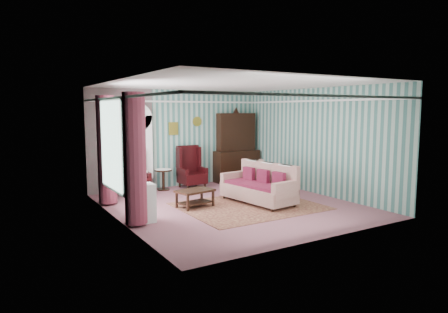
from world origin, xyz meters
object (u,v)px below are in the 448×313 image
dresser_hutch (237,145)px  seated_woman (135,173)px  coffee_table (195,199)px  nest_table (287,180)px  wingback_right (192,167)px  plant_stand (141,204)px  round_side_table (163,180)px  floral_armchair (251,173)px  sofa (258,183)px  wingback_left (135,172)px  bookcase (138,152)px

dresser_hutch → seated_woman: size_ratio=2.00×
dresser_hutch → coffee_table: size_ratio=2.76×
seated_woman → nest_table: seated_woman is taller
wingback_right → nest_table: 2.81m
seated_woman → plant_stand: bearing=-106.2°
plant_stand → nest_table: bearing=13.8°
seated_woman → plant_stand: 2.87m
nest_table → round_side_table: bearing=151.8°
round_side_table → floral_armchair: bearing=-36.9°
seated_woman → sofa: bearing=-48.2°
wingback_left → plant_stand: wingback_left is taller
dresser_hutch → bookcase: bearing=177.9°
seated_woman → coffee_table: seated_woman is taller
wingback_right → round_side_table: size_ratio=2.08×
coffee_table → round_side_table: bearing=85.9°
plant_stand → floral_armchair: (3.73, 1.38, 0.14)m
dresser_hutch → round_side_table: 2.75m
wingback_right → seated_woman: size_ratio=1.06×
round_side_table → nest_table: round_side_table is taller
wingback_right → coffee_table: bearing=-115.0°
wingback_right → sofa: 2.62m
wingback_left → seated_woman: bearing=0.0°
wingback_left → sofa: size_ratio=0.63×
dresser_hutch → nest_table: (0.57, -1.82, -0.91)m
wingback_left → seated_woman: size_ratio=1.06×
coffee_table → seated_woman: bearing=108.7°
round_side_table → floral_armchair: floral_armchair is taller
plant_stand → sofa: size_ratio=0.40×
dresser_hutch → plant_stand: dresser_hutch is taller
round_side_table → coffee_table: size_ratio=0.70×
nest_table → floral_armchair: (-1.14, 0.18, 0.27)m
seated_woman → sofa: size_ratio=0.59×
nest_table → coffee_table: nest_table is taller
nest_table → dresser_hutch: bearing=107.4°
dresser_hutch → wingback_right: bearing=-171.2°
wingback_right → sofa: wingback_right is taller
bookcase → plant_stand: (-1.05, -3.14, -0.72)m
wingback_right → coffee_table: size_ratio=1.46×
dresser_hutch → plant_stand: bearing=-144.9°
wingback_left → floral_armchair: wingback_left is taller
wingback_right → bookcase: bearing=165.4°
dresser_hutch → wingback_left: 3.55m
bookcase → plant_stand: bookcase is taller
seated_woman → sofa: (2.29, -2.56, -0.10)m
bookcase → round_side_table: bearing=-20.3°
wingback_right → floral_armchair: size_ratio=1.15×
round_side_table → plant_stand: size_ratio=0.75×
coffee_table → wingback_left: bearing=108.7°
plant_stand → floral_armchair: 3.98m
round_side_table → sofa: (1.39, -2.71, 0.19)m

